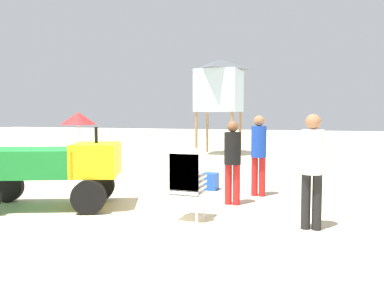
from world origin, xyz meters
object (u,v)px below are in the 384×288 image
at_px(lifeguard_near_left, 312,163).
at_px(lifeguard_tower, 219,86).
at_px(lifeguard_near_center, 233,157).
at_px(cooler_box, 206,181).
at_px(utility_cart, 53,166).
at_px(surfboard_pile, 45,168).
at_px(stacked_plastic_chairs, 187,179).
at_px(lifeguard_near_right, 259,150).
at_px(beach_umbrella_left, 78,118).

height_order(lifeguard_near_left, lifeguard_tower, lifeguard_tower).
relative_size(lifeguard_near_center, cooler_box, 3.00).
bearing_deg(cooler_box, lifeguard_near_left, -45.72).
xyz_separation_m(utility_cart, surfboard_pile, (-2.67, 2.94, -0.55)).
bearing_deg(lifeguard_tower, stacked_plastic_chairs, -77.10).
relative_size(lifeguard_near_center, lifeguard_near_right, 0.94).
xyz_separation_m(stacked_plastic_chairs, cooler_box, (-0.53, 2.71, -0.51)).
bearing_deg(lifeguard_near_left, lifeguard_near_right, 118.38).
distance_m(lifeguard_tower, cooler_box, 8.70).
height_order(lifeguard_near_center, lifeguard_tower, lifeguard_tower).
bearing_deg(utility_cart, stacked_plastic_chairs, -1.18).
height_order(stacked_plastic_chairs, beach_umbrella_left, beach_umbrella_left).
distance_m(lifeguard_tower, beach_umbrella_left, 6.56).
bearing_deg(lifeguard_near_left, cooler_box, 134.28).
relative_size(lifeguard_near_center, beach_umbrella_left, 0.86).
bearing_deg(beach_umbrella_left, lifeguard_near_center, -40.69).
height_order(lifeguard_near_right, lifeguard_tower, lifeguard_tower).
xyz_separation_m(lifeguard_near_left, lifeguard_tower, (-4.38, 10.51, 2.01)).
height_order(stacked_plastic_chairs, lifeguard_near_right, lifeguard_near_right).
bearing_deg(surfboard_pile, cooler_box, -3.43).
distance_m(surfboard_pile, lifeguard_near_left, 7.82).
xyz_separation_m(lifeguard_near_right, cooler_box, (-1.27, 0.33, -0.79)).
relative_size(utility_cart, lifeguard_near_right, 1.64).
bearing_deg(stacked_plastic_chairs, utility_cart, 178.82).
bearing_deg(beach_umbrella_left, lifeguard_near_left, -40.42).
bearing_deg(lifeguard_near_right, lifeguard_near_left, -61.62).
distance_m(lifeguard_near_right, cooler_box, 1.54).
bearing_deg(lifeguard_near_left, lifeguard_tower, 112.61).
xyz_separation_m(utility_cart, lifeguard_tower, (0.22, 10.65, 2.22)).
xyz_separation_m(utility_cart, lifeguard_near_center, (3.09, 1.35, 0.13)).
distance_m(lifeguard_near_center, cooler_box, 1.77).
bearing_deg(surfboard_pile, beach_umbrella_left, 118.25).
xyz_separation_m(lifeguard_near_center, beach_umbrella_left, (-9.10, 7.83, 0.66)).
bearing_deg(lifeguard_near_right, cooler_box, 165.33).
relative_size(lifeguard_near_left, lifeguard_near_center, 1.08).
distance_m(stacked_plastic_chairs, surfboard_pile, 6.14).
bearing_deg(lifeguard_near_center, utility_cart, -156.39).
relative_size(surfboard_pile, beach_umbrella_left, 1.35).
height_order(stacked_plastic_chairs, lifeguard_near_center, lifeguard_near_center).
bearing_deg(utility_cart, beach_umbrella_left, 123.25).
distance_m(surfboard_pile, lifeguard_near_center, 6.01).
xyz_separation_m(lifeguard_near_center, lifeguard_near_right, (0.33, 0.97, 0.07)).
bearing_deg(cooler_box, stacked_plastic_chairs, -79.02).
height_order(surfboard_pile, cooler_box, surfboard_pile).
bearing_deg(lifeguard_near_center, beach_umbrella_left, 139.31).
height_order(surfboard_pile, lifeguard_tower, lifeguard_tower).
relative_size(utility_cart, stacked_plastic_chairs, 2.34).
bearing_deg(lifeguard_near_center, lifeguard_near_right, 71.19).
xyz_separation_m(lifeguard_near_left, lifeguard_near_center, (-1.51, 1.21, -0.08)).
xyz_separation_m(beach_umbrella_left, cooler_box, (8.16, -6.52, -1.38)).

